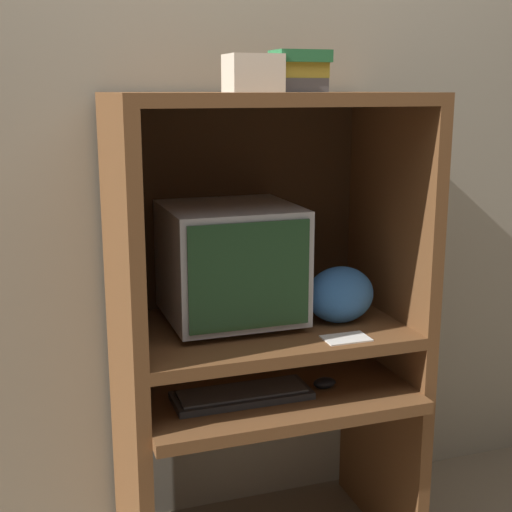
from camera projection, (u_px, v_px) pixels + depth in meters
The scene contains 11 objects.
wall_back at pixel (231, 144), 2.36m from camera, with size 6.00×0.06×2.60m.
desk_base at pixel (268, 446), 2.23m from camera, with size 0.89×0.60×0.60m.
desk_monitor_shelf at pixel (264, 337), 2.18m from camera, with size 0.89×0.55×0.18m.
hutch_upper at pixel (261, 178), 2.10m from camera, with size 0.89×0.55×0.69m.
crt_monitor at pixel (230, 262), 2.16m from camera, with size 0.39×0.38×0.36m.
keyboard at pixel (242, 395), 2.06m from camera, with size 0.40×0.15×0.03m.
mouse at pixel (325, 383), 2.14m from camera, with size 0.07×0.05×0.03m.
snack_bag at pixel (340, 295), 2.18m from camera, with size 0.21×0.16×0.17m.
book_stack at pixel (297, 72), 2.03m from camera, with size 0.17×0.13×0.12m.
paper_card at pixel (346, 338), 2.04m from camera, with size 0.13×0.09×0.00m.
storage_box at pixel (253, 73), 1.98m from camera, with size 0.15×0.13×0.10m.
Camera 1 is at (-0.69, -1.68, 1.47)m, focal length 50.00 mm.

